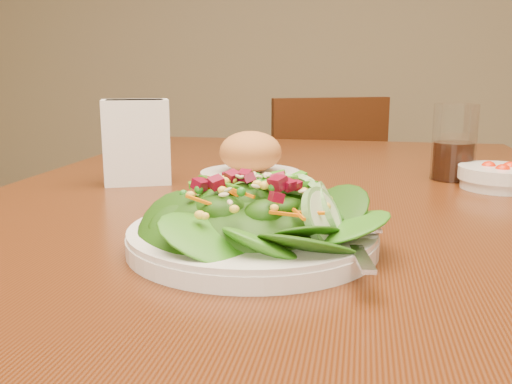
% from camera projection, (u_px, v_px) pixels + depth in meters
% --- Properties ---
extents(dining_table, '(0.90, 1.40, 0.75)m').
position_uv_depth(dining_table, '(283.00, 267.00, 0.83)').
color(dining_table, '#4C2512').
rests_on(dining_table, ground_plane).
extents(chair_far, '(0.52, 0.52, 0.85)m').
position_uv_depth(chair_far, '(316.00, 215.00, 1.92)').
color(chair_far, '#321808').
rests_on(chair_far, ground_plane).
extents(salad_plate, '(0.26, 0.26, 0.07)m').
position_uv_depth(salad_plate, '(261.00, 223.00, 0.58)').
color(salad_plate, silver).
rests_on(salad_plate, dining_table).
extents(bread_plate, '(0.16, 0.16, 0.08)m').
position_uv_depth(bread_plate, '(251.00, 161.00, 0.93)').
color(bread_plate, silver).
rests_on(bread_plate, dining_table).
extents(tomato_bowl, '(0.12, 0.12, 0.04)m').
position_uv_depth(tomato_bowl, '(499.00, 177.00, 0.88)').
color(tomato_bowl, silver).
rests_on(tomato_bowl, dining_table).
extents(drinking_glass, '(0.07, 0.07, 0.13)m').
position_uv_depth(drinking_glass, '(454.00, 148.00, 0.94)').
color(drinking_glass, silver).
rests_on(drinking_glass, dining_table).
extents(napkin_holder, '(0.12, 0.09, 0.13)m').
position_uv_depth(napkin_holder, '(136.00, 140.00, 0.91)').
color(napkin_holder, white).
rests_on(napkin_holder, dining_table).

